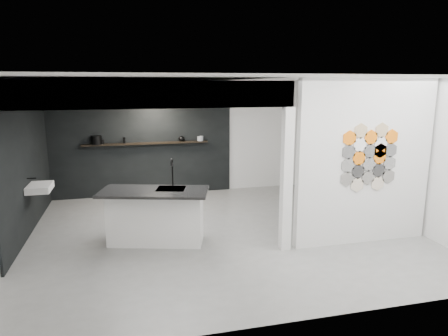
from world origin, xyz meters
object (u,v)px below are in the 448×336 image
glass_bowl (200,139)px  bottle_dark (124,140)px  utensil_cup (102,142)px  kettle (181,139)px  glass_vase (201,138)px  partition_panel (365,163)px  kitchen_island (156,215)px  wall_basin (40,188)px  stockpot (96,140)px

glass_bowl → bottle_dark: 1.84m
bottle_dark → utensil_cup: 0.50m
kettle → glass_vase: 0.50m
kettle → glass_bowl: size_ratio=1.01×
glass_vase → glass_bowl: bearing=180.0°
partition_panel → kitchen_island: size_ratio=1.44×
wall_basin → utensil_cup: bearing=63.7°
wall_basin → utensil_cup: (1.02, 2.07, 0.52)m
glass_vase → bottle_dark: bearing=180.0°
stockpot → glass_bowl: 2.47m
partition_panel → wall_basin: bearing=161.8°
wall_basin → glass_bowl: bearing=31.5°
wall_basin → bottle_dark: (1.52, 2.07, 0.54)m
stockpot → glass_vase: (2.50, 0.00, -0.04)m
glass_vase → bottle_dark: size_ratio=0.86×
partition_panel → kettle: partition_panel is taller
kettle → partition_panel: bearing=-64.2°
wall_basin → glass_bowl: glass_bowl is taller
kitchen_island → bottle_dark: 3.24m
kitchen_island → stockpot: size_ratio=7.92×
kettle → utensil_cup: size_ratio=1.45×
wall_basin → bottle_dark: 2.62m
kettle → utensil_cup: 1.87m
partition_panel → utensil_cup: size_ratio=26.23×
wall_basin → utensil_cup: 2.36m
kettle → bottle_dark: 1.37m
utensil_cup → glass_vase: bearing=0.0°
glass_bowl → utensil_cup: size_ratio=1.44×
kitchen_island → kettle: size_ratio=12.59×
kettle → kitchen_island: bearing=-113.9°
stockpot → glass_bowl: (2.47, 0.00, -0.05)m
stockpot → bottle_dark: bearing=0.0°
glass_bowl → glass_vase: 0.03m
wall_basin → bottle_dark: size_ratio=4.19×
partition_panel → kettle: (-2.57, 3.87, -0.01)m
partition_panel → glass_bowl: size_ratio=18.21×
wall_basin → kitchen_island: kitchen_island is taller
stockpot → kettle: bearing=0.0°
wall_basin → kettle: kettle is taller
utensil_cup → glass_bowl: bearing=0.0°
partition_panel → bottle_dark: partition_panel is taller
glass_vase → utensil_cup: size_ratio=1.15×
wall_basin → partition_panel: bearing=-18.2°
partition_panel → kitchen_island: bearing=167.1°
kitchen_island → partition_panel: bearing=2.9°
wall_basin → glass_vase: 4.00m
stockpot → glass_vase: 2.50m
stockpot → kitchen_island: bearing=-70.1°
bottle_dark → utensil_cup: bearing=180.0°
kitchen_island → kettle: bearing=89.7°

